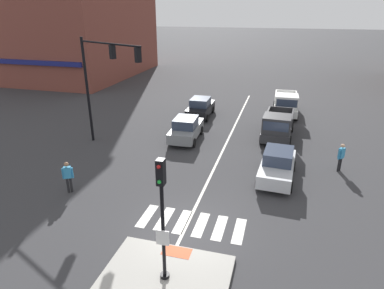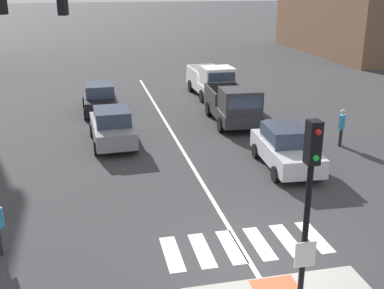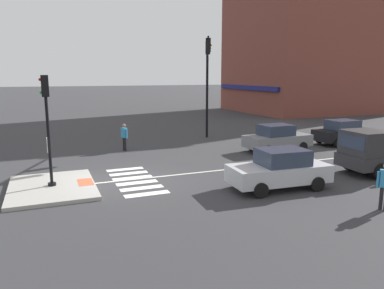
% 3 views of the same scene
% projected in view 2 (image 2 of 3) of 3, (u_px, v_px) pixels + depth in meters
% --- Properties ---
extents(ground_plane, '(300.00, 300.00, 0.00)m').
position_uv_depth(ground_plane, '(251.00, 253.00, 12.95)').
color(ground_plane, '#333335').
extents(tactile_pad_front, '(1.10, 0.60, 0.01)m').
position_uv_depth(tactile_pad_front, '(274.00, 285.00, 11.35)').
color(tactile_pad_front, '#DB5B38').
rests_on(tactile_pad_front, traffic_island).
extents(signal_pole, '(0.44, 0.38, 4.43)m').
position_uv_depth(signal_pole, '(308.00, 208.00, 9.25)').
color(signal_pole, black).
rests_on(signal_pole, traffic_island).
extents(crosswalk_stripe_a, '(0.44, 1.80, 0.01)m').
position_uv_depth(crosswalk_stripe_a, '(172.00, 254.00, 12.91)').
color(crosswalk_stripe_a, silver).
rests_on(crosswalk_stripe_a, ground).
extents(crosswalk_stripe_b, '(0.44, 1.80, 0.01)m').
position_uv_depth(crosswalk_stripe_b, '(202.00, 250.00, 13.08)').
color(crosswalk_stripe_b, silver).
rests_on(crosswalk_stripe_b, ground).
extents(crosswalk_stripe_c, '(0.44, 1.80, 0.01)m').
position_uv_depth(crosswalk_stripe_c, '(231.00, 247.00, 13.25)').
color(crosswalk_stripe_c, silver).
rests_on(crosswalk_stripe_c, ground).
extents(crosswalk_stripe_d, '(0.44, 1.80, 0.01)m').
position_uv_depth(crosswalk_stripe_d, '(260.00, 243.00, 13.43)').
color(crosswalk_stripe_d, silver).
rests_on(crosswalk_stripe_d, ground).
extents(crosswalk_stripe_e, '(0.44, 1.80, 0.01)m').
position_uv_depth(crosswalk_stripe_e, '(287.00, 240.00, 13.60)').
color(crosswalk_stripe_e, silver).
rests_on(crosswalk_stripe_e, ground).
extents(crosswalk_stripe_f, '(0.44, 1.80, 0.01)m').
position_uv_depth(crosswalk_stripe_f, '(314.00, 237.00, 13.77)').
color(crosswalk_stripe_f, silver).
rests_on(crosswalk_stripe_f, ground).
extents(lane_centre_line, '(0.14, 28.00, 0.01)m').
position_uv_depth(lane_centre_line, '(176.00, 139.00, 22.13)').
color(lane_centre_line, silver).
rests_on(lane_centre_line, ground).
extents(car_black_westbound_distant, '(1.89, 4.13, 1.64)m').
position_uv_depth(car_black_westbound_distant, '(100.00, 98.00, 26.26)').
color(car_black_westbound_distant, black).
rests_on(car_black_westbound_distant, ground).
extents(car_grey_westbound_far, '(1.98, 4.17, 1.64)m').
position_uv_depth(car_grey_westbound_far, '(112.00, 127.00, 21.25)').
color(car_grey_westbound_far, slate).
rests_on(car_grey_westbound_far, ground).
extents(car_silver_eastbound_mid, '(2.02, 4.19, 1.64)m').
position_uv_depth(car_silver_eastbound_mid, '(286.00, 148.00, 18.59)').
color(car_silver_eastbound_mid, silver).
rests_on(car_silver_eastbound_mid, ground).
extents(pickup_truck_white_eastbound_distant, '(2.15, 5.14, 2.08)m').
position_uv_depth(pickup_truck_white_eastbound_distant, '(212.00, 82.00, 29.67)').
color(pickup_truck_white_eastbound_distant, white).
rests_on(pickup_truck_white_eastbound_distant, ground).
extents(pickup_truck_charcoal_eastbound_far, '(2.24, 5.19, 2.08)m').
position_uv_depth(pickup_truck_charcoal_eastbound_far, '(234.00, 106.00, 24.04)').
color(pickup_truck_charcoal_eastbound_far, '#2D2D30').
rests_on(pickup_truck_charcoal_eastbound_far, ground).
extents(pedestrian_waiting_far_side, '(0.40, 0.45, 1.67)m').
position_uv_depth(pedestrian_waiting_far_side, '(342.00, 125.00, 20.97)').
color(pedestrian_waiting_far_side, black).
rests_on(pedestrian_waiting_far_side, ground).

